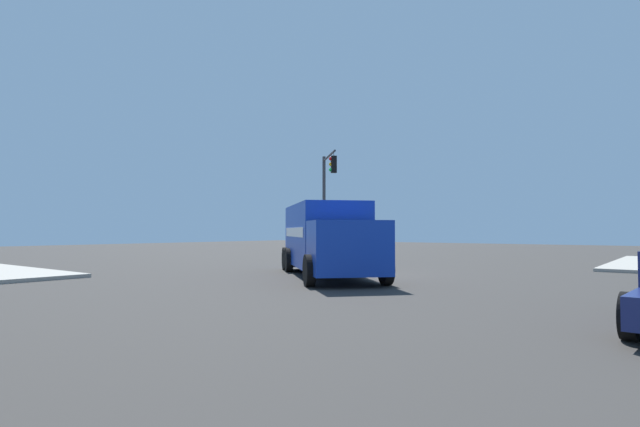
# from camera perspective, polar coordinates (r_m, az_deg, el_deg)

# --- Properties ---
(ground_plane) EXTENTS (100.00, 100.00, 0.00)m
(ground_plane) POSITION_cam_1_polar(r_m,az_deg,el_deg) (19.38, 4.60, -7.17)
(ground_plane) COLOR #33302D
(delivery_truck) EXTENTS (7.67, 7.25, 2.76)m
(delivery_truck) POSITION_cam_1_polar(r_m,az_deg,el_deg) (18.48, 0.89, -2.91)
(delivery_truck) COLOR #1438AD
(delivery_truck) RESTS_ON ground
(traffic_light_primary) EXTENTS (2.93, 2.81, 6.44)m
(traffic_light_primary) POSITION_cam_1_polar(r_m,az_deg,el_deg) (29.45, 0.81, 2.75)
(traffic_light_primary) COLOR #38383D
(traffic_light_primary) RESTS_ON ground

